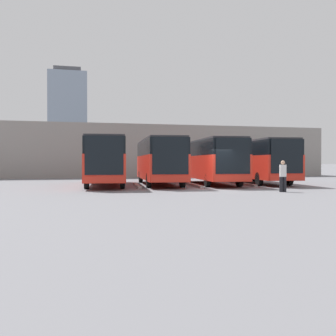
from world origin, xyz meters
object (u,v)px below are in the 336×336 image
bus_1 (211,160)px  bus_3 (105,160)px  bus_0 (257,160)px  bus_2 (159,160)px  pedestrian (283,175)px

bus_1 → bus_3: 8.09m
bus_0 → bus_2: bearing=8.3°
bus_1 → bus_2: same height
bus_3 → pedestrian: bearing=142.3°
bus_0 → bus_2: size_ratio=1.00×
bus_2 → pedestrian: size_ratio=6.60×
bus_2 → pedestrian: (-4.99, 9.12, -0.92)m
bus_1 → bus_3: same height
pedestrian → bus_1: bearing=99.7°
bus_2 → bus_0: bearing=-171.7°
bus_0 → bus_1: 4.06m
bus_0 → bus_3: bearing=8.5°
bus_1 → pedestrian: size_ratio=6.60×
bus_1 → pedestrian: 9.02m
bus_3 → pedestrian: (-9.04, 8.98, -0.92)m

